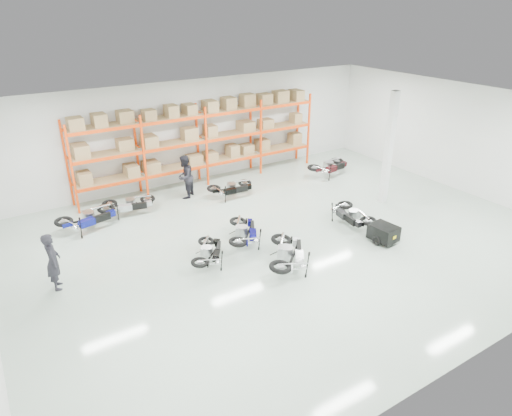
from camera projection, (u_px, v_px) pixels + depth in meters
room at (288, 178)px, 14.91m from camera, size 18.00×18.00×18.00m
pallet_rack at (201, 134)px, 19.86m from camera, size 11.28×0.98×3.62m
structural_column at (389, 149)px, 17.82m from camera, size 0.25×0.25×4.50m
moto_blue_centre at (244, 229)px, 15.34m from camera, size 1.67×1.99×1.16m
moto_silver_left at (289, 250)px, 13.91m from camera, size 1.97×2.19×1.29m
moto_black_far_left at (209, 249)px, 14.20m from camera, size 1.56×1.75×1.03m
moto_touring_right at (351, 211)px, 16.61m from camera, size 1.16×1.89×1.15m
trailer at (383, 233)px, 15.46m from camera, size 0.79×1.51×0.63m
moto_back_a at (88, 214)px, 16.28m from camera, size 2.06×1.30×1.24m
moto_back_b at (129, 201)px, 17.48m from camera, size 1.87×1.20×1.12m
moto_back_c at (231, 185)px, 19.00m from camera, size 1.79×1.03×1.11m
moto_back_d at (330, 164)px, 21.35m from camera, size 1.98×1.15×1.22m
person_left at (53, 261)px, 12.81m from camera, size 0.50×0.68×1.73m
person_back at (185, 177)px, 18.81m from camera, size 1.12×1.11×1.82m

